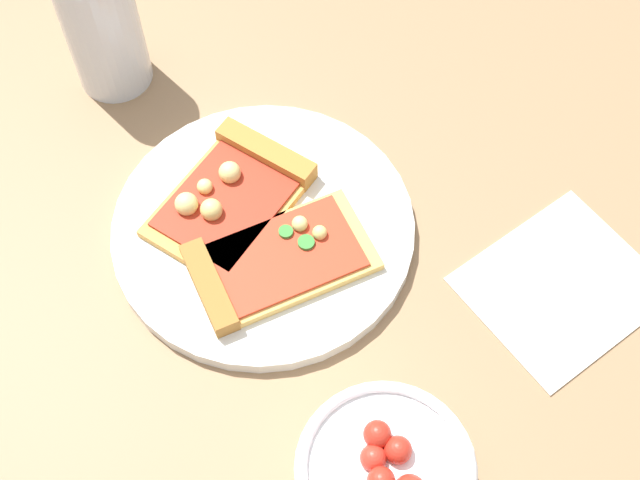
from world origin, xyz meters
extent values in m
plane|color=#93704C|center=(0.00, 0.00, 0.00)|extent=(2.40, 2.40, 0.00)
cylinder|color=silver|center=(-0.04, 0.01, 0.01)|extent=(0.26, 0.26, 0.01)
cube|color=gold|center=(-0.05, 0.04, 0.02)|extent=(0.16, 0.14, 0.01)
cube|color=#B77A33|center=(0.00, 0.07, 0.02)|extent=(0.06, 0.10, 0.02)
cube|color=#B22D19|center=(-0.05, 0.04, 0.02)|extent=(0.14, 0.12, 0.00)
sphere|color=#F2D87F|center=(-0.06, 0.06, 0.03)|extent=(0.01, 0.01, 0.01)
sphere|color=#F2D87F|center=(-0.09, 0.06, 0.03)|extent=(0.02, 0.02, 0.02)
sphere|color=#EAD172|center=(-0.07, 0.04, 0.03)|extent=(0.02, 0.02, 0.02)
sphere|color=#F2D87F|center=(-0.04, 0.06, 0.03)|extent=(0.02, 0.02, 0.02)
cube|color=#E5B256|center=(-0.04, -0.03, 0.02)|extent=(0.16, 0.10, 0.01)
cube|color=#A36B2D|center=(-0.11, -0.02, 0.02)|extent=(0.03, 0.09, 0.02)
cube|color=red|center=(-0.04, -0.03, 0.02)|extent=(0.14, 0.09, 0.00)
sphere|color=#F2D87F|center=(-0.02, -0.01, 0.03)|extent=(0.01, 0.01, 0.01)
cylinder|color=#388433|center=(-0.02, -0.03, 0.03)|extent=(0.01, 0.01, 0.00)
cylinder|color=#388433|center=(-0.03, -0.01, 0.03)|extent=(0.01, 0.01, 0.00)
sphere|color=#EAD172|center=(-0.01, -0.03, 0.03)|extent=(0.01, 0.01, 0.01)
torus|color=white|center=(-0.09, -0.22, 0.07)|extent=(0.12, 0.12, 0.01)
sphere|color=red|center=(-0.09, -0.21, 0.07)|extent=(0.02, 0.02, 0.02)
sphere|color=red|center=(-0.08, -0.20, 0.08)|extent=(0.02, 0.02, 0.02)
sphere|color=red|center=(-0.07, -0.22, 0.07)|extent=(0.02, 0.02, 0.02)
cylinder|color=silver|center=(-0.06, 0.24, 0.07)|extent=(0.07, 0.07, 0.13)
cylinder|color=#592D0F|center=(-0.06, 0.24, 0.05)|extent=(0.06, 0.06, 0.09)
cube|color=silver|center=(0.14, -0.17, 0.00)|extent=(0.15, 0.13, 0.00)
camera|label=1|loc=(-0.21, -0.33, 0.64)|focal=48.61mm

